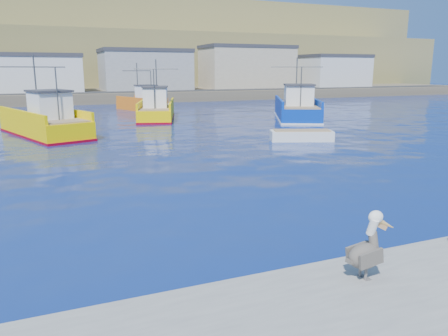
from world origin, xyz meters
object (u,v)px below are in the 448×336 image
object	(u,v)px
pelican	(367,250)
boat_orange	(143,102)
trawler_yellow_b	(157,110)
trawler_blue	(297,109)
trawler_yellow_a	(45,123)
skiff_far	(316,105)
skiff_mid	(301,136)

from	to	relation	value
pelican	boat_orange	bearing A→B (deg)	83.72
trawler_yellow_b	trawler_blue	size ratio (longest dim) A/B	0.86
trawler_yellow_b	pelican	world-z (taller)	trawler_yellow_b
trawler_yellow_a	skiff_far	distance (m)	39.65
trawler_yellow_b	skiff_mid	bearing A→B (deg)	-70.33
trawler_blue	boat_orange	distance (m)	21.04
skiff_mid	trawler_yellow_a	bearing A→B (deg)	150.31
skiff_mid	pelican	bearing A→B (deg)	-118.70
boat_orange	skiff_mid	size ratio (longest dim) A/B	1.75
boat_orange	pelican	xyz separation A→B (m)	(-5.45, -49.55, 0.18)
skiff_mid	skiff_far	world-z (taller)	skiff_mid
trawler_yellow_a	boat_orange	distance (m)	22.57
trawler_yellow_a	pelican	world-z (taller)	trawler_yellow_a
trawler_blue	pelican	xyz separation A→B (m)	(-18.58, -33.10, 0.13)
trawler_yellow_a	trawler_yellow_b	distance (m)	13.84
trawler_blue	skiff_far	size ratio (longest dim) A/B	3.17
skiff_far	trawler_yellow_a	bearing A→B (deg)	-156.80
trawler_yellow_a	trawler_blue	distance (m)	25.27
trawler_blue	pelican	size ratio (longest dim) A/B	7.57
trawler_yellow_b	skiff_mid	xyz separation A→B (m)	(6.54, -18.29, -0.65)
skiff_mid	skiff_far	xyz separation A→B (m)	(18.75, 25.70, -0.07)
trawler_yellow_b	boat_orange	size ratio (longest dim) A/B	1.24
trawler_yellow_b	skiff_far	xyz separation A→B (m)	(25.28, 7.42, -0.72)
boat_orange	skiff_far	world-z (taller)	boat_orange
trawler_blue	trawler_yellow_b	bearing A→B (deg)	158.43
skiff_mid	skiff_far	distance (m)	31.81
trawler_yellow_b	skiff_far	size ratio (longest dim) A/B	2.73
boat_orange	trawler_yellow_a	bearing A→B (deg)	-122.12
trawler_blue	skiff_far	xyz separation A→B (m)	(11.31, 12.94, -0.81)
pelican	trawler_yellow_b	bearing A→B (deg)	83.21
trawler_yellow_b	skiff_far	bearing A→B (deg)	16.35
skiff_mid	skiff_far	size ratio (longest dim) A/B	1.26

